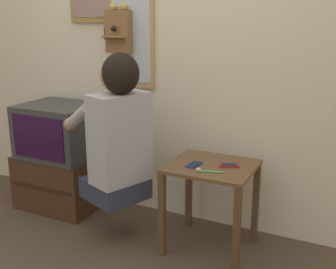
{
  "coord_description": "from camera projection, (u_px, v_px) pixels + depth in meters",
  "views": [
    {
      "loc": [
        1.38,
        -1.6,
        1.51
      ],
      "look_at": [
        0.24,
        0.75,
        0.77
      ],
      "focal_mm": 45.0,
      "sensor_mm": 36.0,
      "label": 1
    }
  ],
  "objects": [
    {
      "name": "wall_back",
      "position": [
        165.0,
        49.0,
        3.06
      ],
      "size": [
        6.8,
        0.05,
        2.55
      ],
      "color": "beige",
      "rests_on": "ground_plane"
    },
    {
      "name": "toothbrush",
      "position": [
        208.0,
        171.0,
        2.55
      ],
      "size": [
        0.17,
        0.06,
        0.02
      ],
      "rotation": [
        0.0,
        0.0,
        1.85
      ],
      "color": "#4CBF66",
      "rests_on": "side_table"
    },
    {
      "name": "cell_phone_spare",
      "position": [
        229.0,
        165.0,
        2.66
      ],
      "size": [
        0.14,
        0.11,
        0.01
      ],
      "rotation": [
        0.0,
        0.0,
        -1.13
      ],
      "color": "maroon",
      "rests_on": "side_table"
    },
    {
      "name": "television",
      "position": [
        59.0,
        130.0,
        3.3
      ],
      "size": [
        0.57,
        0.48,
        0.41
      ],
      "color": "#38383A",
      "rests_on": "tv_stand"
    },
    {
      "name": "person",
      "position": [
        118.0,
        131.0,
        2.73
      ],
      "size": [
        0.61,
        0.54,
        0.99
      ],
      "rotation": [
        0.0,
        0.0,
        1.19
      ],
      "color": "#2D3347",
      "rests_on": "ground_plane"
    },
    {
      "name": "wall_phone_antique",
      "position": [
        120.0,
        31.0,
        3.09
      ],
      "size": [
        0.24,
        0.18,
        0.73
      ],
      "color": "brown"
    },
    {
      "name": "tv_stand",
      "position": [
        60.0,
        181.0,
        3.42
      ],
      "size": [
        0.64,
        0.45,
        0.44
      ],
      "color": "#422819",
      "rests_on": "ground_plane"
    },
    {
      "name": "side_table",
      "position": [
        211.0,
        183.0,
        2.72
      ],
      "size": [
        0.54,
        0.48,
        0.59
      ],
      "color": "brown",
      "rests_on": "ground_plane"
    },
    {
      "name": "wall_mirror",
      "position": [
        132.0,
        33.0,
        3.1
      ],
      "size": [
        0.36,
        0.03,
        0.79
      ],
      "color": "tan"
    },
    {
      "name": "cell_phone_held",
      "position": [
        194.0,
        164.0,
        2.67
      ],
      "size": [
        0.08,
        0.13,
        0.01
      ],
      "rotation": [
        0.0,
        0.0,
        -0.13
      ],
      "color": "navy",
      "rests_on": "side_table"
    }
  ]
}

